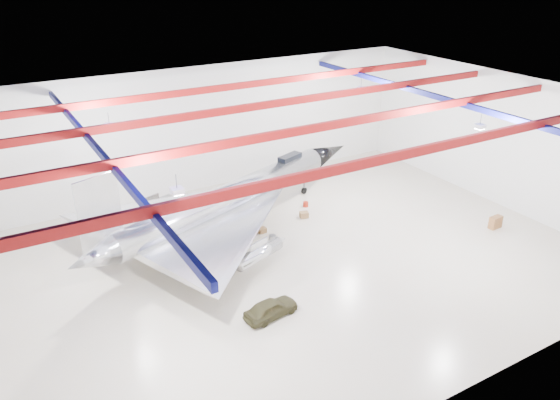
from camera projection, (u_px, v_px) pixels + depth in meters
floor at (292, 259)px, 38.31m from camera, size 40.00×40.00×0.00m
wall_back at (204, 129)px, 47.81m from camera, size 40.00×0.00×40.00m
wall_right at (498, 139)px, 45.21m from camera, size 0.00×30.00×30.00m
ceiling at (294, 105)px, 33.75m from camera, size 40.00×40.00×0.00m
ceiling_structure at (294, 116)px, 34.03m from camera, size 39.50×29.50×1.08m
jet_aircraft at (229, 201)px, 41.05m from camera, size 27.83×21.13×7.88m
jeep at (271, 308)px, 32.04m from camera, size 3.55×1.85×1.15m
desk at (495, 222)px, 42.42m from camera, size 1.09×0.58×0.97m
crate_ply at (198, 238)px, 40.74m from camera, size 0.52×0.45×0.32m
toolbox_red at (233, 220)px, 43.47m from camera, size 0.51×0.46×0.30m
engine_drum at (272, 238)px, 40.56m from camera, size 0.66×0.66×0.49m
parts_bin at (304, 215)px, 44.20m from camera, size 0.79×0.70×0.47m
crate_small at (131, 242)px, 40.27m from camera, size 0.42×0.36×0.26m
tool_chest at (306, 204)px, 46.11m from camera, size 0.55×0.55×0.41m
oil_barrel at (262, 230)px, 41.81m from camera, size 0.62×0.51×0.42m
spares_box at (252, 195)px, 47.99m from camera, size 0.41×0.41×0.31m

